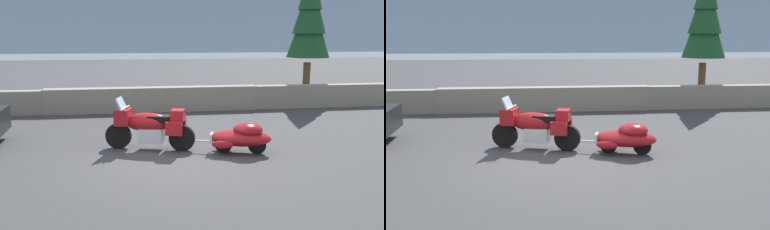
{
  "view_description": "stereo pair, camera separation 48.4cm",
  "coord_description": "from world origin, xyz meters",
  "views": [
    {
      "loc": [
        -0.87,
        -9.29,
        2.88
      ],
      "look_at": [
        0.7,
        1.04,
        0.85
      ],
      "focal_mm": 38.9,
      "sensor_mm": 36.0,
      "label": 1
    },
    {
      "loc": [
        -0.39,
        -9.35,
        2.88
      ],
      "look_at": [
        0.7,
        1.04,
        0.85
      ],
      "focal_mm": 38.9,
      "sensor_mm": 36.0,
      "label": 2
    }
  ],
  "objects": [
    {
      "name": "ground_plane",
      "position": [
        0.0,
        0.0,
        0.0
      ],
      "size": [
        80.0,
        80.0,
        0.0
      ],
      "primitive_type": "plane",
      "color": "#38383A"
    },
    {
      "name": "stone_guard_wall",
      "position": [
        0.17,
        6.34,
        0.45
      ],
      "size": [
        24.0,
        0.59,
        0.92
      ],
      "color": "gray",
      "rests_on": "ground"
    },
    {
      "name": "distant_ridgeline",
      "position": [
        0.0,
        96.36,
        8.0
      ],
      "size": [
        240.0,
        80.0,
        16.0
      ],
      "primitive_type": "cube",
      "color": "#7F93AD",
      "rests_on": "ground"
    },
    {
      "name": "touring_motorcycle",
      "position": [
        -0.4,
        0.97,
        0.62
      ],
      "size": [
        2.25,
        1.14,
        1.33
      ],
      "color": "black",
      "rests_on": "ground"
    },
    {
      "name": "car_shaped_trailer",
      "position": [
        1.8,
        0.31,
        0.41
      ],
      "size": [
        2.21,
        1.11,
        0.76
      ],
      "color": "black",
      "rests_on": "ground"
    },
    {
      "name": "pine_tree_tall",
      "position": [
        6.63,
        7.52,
        3.7
      ],
      "size": [
        1.78,
        1.78,
        5.91
      ],
      "color": "brown",
      "rests_on": "ground"
    }
  ]
}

